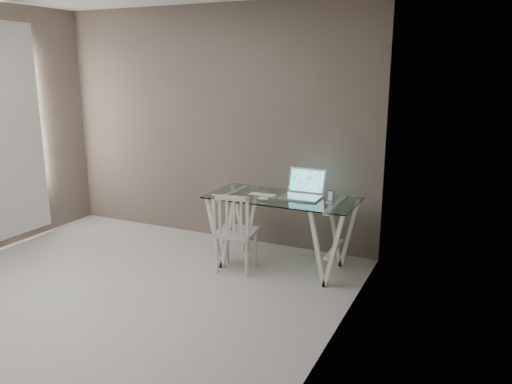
% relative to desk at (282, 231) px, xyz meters
% --- Properties ---
extents(room, '(4.50, 4.52, 2.71)m').
position_rel_desk_xyz_m(room, '(-1.19, -1.63, 1.33)').
color(room, '#AFADA8').
rests_on(room, ground).
extents(desk, '(1.50, 0.70, 0.75)m').
position_rel_desk_xyz_m(desk, '(0.00, 0.00, 0.00)').
color(desk, silver).
rests_on(desk, ground).
extents(chair, '(0.43, 0.43, 0.83)m').
position_rel_desk_xyz_m(chair, '(-0.37, -0.34, 0.07)').
color(chair, silver).
rests_on(chair, ground).
extents(laptop, '(0.39, 0.35, 0.27)m').
position_rel_desk_xyz_m(laptop, '(0.18, 0.11, 0.43)').
color(laptop, silver).
rests_on(laptop, desk).
extents(keyboard, '(0.28, 0.12, 0.01)m').
position_rel_desk_xyz_m(keyboard, '(-0.21, -0.02, 0.37)').
color(keyboard, silver).
rests_on(keyboard, desk).
extents(mouse, '(0.11, 0.07, 0.04)m').
position_rel_desk_xyz_m(mouse, '(-0.12, -0.20, 0.38)').
color(mouse, silver).
rests_on(mouse, desk).
extents(phone_dock, '(0.06, 0.06, 0.12)m').
position_rel_desk_xyz_m(phone_dock, '(0.50, -0.01, 0.40)').
color(phone_dock, white).
rests_on(phone_dock, desk).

